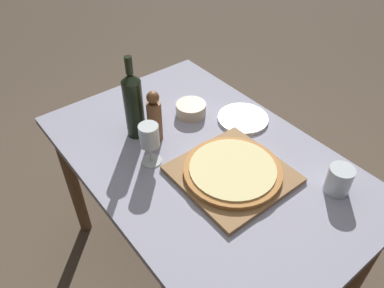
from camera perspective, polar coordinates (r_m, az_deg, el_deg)
The scene contains 10 objects.
ground_plane at distance 2.02m, azimuth 1.37°, elevation -17.91°, with size 12.00×12.00×0.00m, color brown.
dining_table at distance 1.50m, azimuth 1.76°, elevation -5.04°, with size 0.83×1.28×0.76m.
cutting_board at distance 1.35m, azimuth 6.14°, elevation -4.56°, with size 0.37×0.37×0.02m.
pizza at distance 1.34m, azimuth 6.20°, elevation -3.95°, with size 0.35×0.35×0.02m.
wine_bottle at distance 1.45m, azimuth -8.89°, elevation 6.00°, with size 0.07×0.07×0.35m.
pepper_mill at distance 1.45m, azimuth -5.74°, elevation 4.08°, with size 0.06×0.06×0.22m.
wine_glass at distance 1.33m, azimuth -6.54°, elevation 1.02°, with size 0.08×0.08×0.17m.
small_bowl at distance 1.61m, azimuth -0.17°, elevation 5.34°, with size 0.13×0.13×0.05m.
drinking_tumbler at distance 1.36m, azimuth 21.48°, elevation -5.12°, with size 0.09×0.09×0.10m.
dinner_plate at distance 1.61m, azimuth 7.77°, elevation 3.85°, with size 0.21×0.21×0.01m.
Camera 1 is at (-0.68, -0.79, 1.73)m, focal length 35.00 mm.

